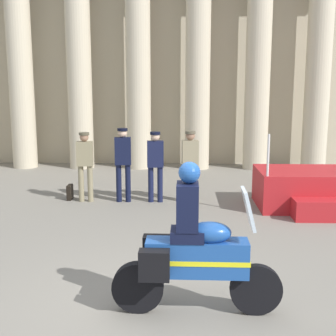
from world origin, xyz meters
The scene contains 9 objects.
ground_plane centered at (0.00, 0.00, 0.00)m, with size 28.00×28.00×0.00m, color gray.
colonnade_backdrop centered at (-0.97, 10.25, 4.20)m, with size 15.06×1.65×8.37m.
reviewing_stand centered at (3.48, 4.85, 0.41)m, with size 2.59×2.10×1.75m.
officer_in_row_0 centered at (-1.85, 5.24, 0.98)m, with size 0.40×0.26×1.67m.
officer_in_row_1 centered at (-0.94, 5.25, 1.04)m, with size 0.40×0.26×1.76m.
officer_in_row_2 centered at (-0.18, 5.25, 0.99)m, with size 0.40×0.26×1.68m.
officer_in_row_3 centered at (0.64, 5.26, 1.01)m, with size 0.40×0.26×1.70m.
motorcycle_with_rider centered at (0.56, -0.15, 0.79)m, with size 2.09×0.71×1.90m.
briefcase_on_ground centered at (-2.28, 5.42, 0.18)m, with size 0.10×0.32×0.36m, color black.
Camera 1 is at (0.43, -5.44, 2.80)m, focal length 49.18 mm.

